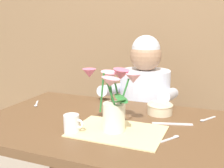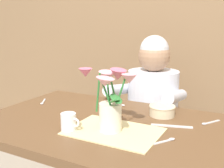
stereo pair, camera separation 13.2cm
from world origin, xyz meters
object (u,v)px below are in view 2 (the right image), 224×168
dinner_knife (172,126)px  flower_vase (110,99)px  ceramic_mug (69,122)px  seated_person (152,119)px  ceramic_bowl (162,110)px

dinner_knife → flower_vase: bearing=-157.5°
dinner_knife → ceramic_mug: ceramic_mug is taller
seated_person → dinner_knife: (0.28, -0.53, 0.18)m
ceramic_bowl → ceramic_mug: ceramic_mug is taller
flower_vase → ceramic_bowl: bearing=66.0°
ceramic_bowl → dinner_knife: bearing=-55.9°
seated_person → ceramic_bowl: seated_person is taller
seated_person → ceramic_bowl: size_ratio=8.35×
flower_vase → dinner_knife: 0.32m
seated_person → flower_vase: (0.05, -0.71, 0.32)m
ceramic_mug → flower_vase: bearing=26.3°
ceramic_bowl → ceramic_mug: (-0.30, -0.39, 0.01)m
ceramic_bowl → flower_vase: bearing=-114.0°
ceramic_bowl → ceramic_mug: size_ratio=1.46×
flower_vase → dinner_knife: bearing=38.5°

